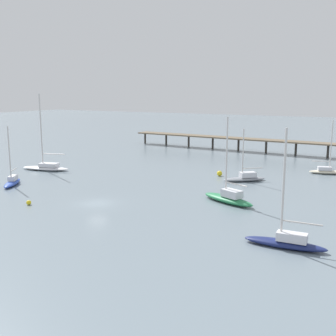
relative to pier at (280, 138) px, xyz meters
The scene contains 10 objects.
ground_plane 53.90m from the pier, 100.62° to the right, with size 400.00×400.00×0.00m, color slate.
pier is the anchor object (origin of this frame).
sailboat_white 51.03m from the pier, 128.87° to the right, with size 9.31×4.72×13.53m.
sailboat_navy 58.24m from the pier, 75.48° to the right, with size 7.47×2.04×10.86m.
sailboat_cream 22.80m from the pier, 55.70° to the right, with size 6.31×3.70×9.19m.
sailboat_blue 57.95m from the pier, 118.47° to the right, with size 4.53×5.98×8.95m.
sailboat_green 44.79m from the pier, 84.12° to the right, with size 8.17×4.98×10.85m.
sailboat_gray 31.31m from the pier, 85.81° to the right, with size 6.56×6.10×8.28m.
mooring_buoy_far 60.02m from the pier, 106.36° to the right, with size 0.60×0.60×0.60m, color yellow.
mooring_buoy_inner 29.67m from the pier, 95.29° to the right, with size 0.88×0.88×0.88m, color yellow.
Camera 1 is at (32.13, -39.34, 13.94)m, focal length 43.73 mm.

